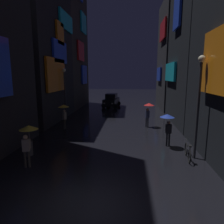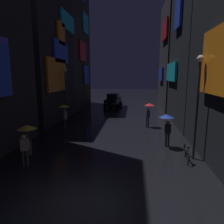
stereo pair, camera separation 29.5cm
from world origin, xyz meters
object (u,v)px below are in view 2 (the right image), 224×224
at_px(bicycle_parked_at_storefront, 186,153).
at_px(trash_bin, 28,147).
at_px(pedestrian_midstreet_centre_yellow, 64,110).
at_px(car_distant, 113,100).
at_px(pedestrian_near_crossing_yellow, 26,134).
at_px(pedestrian_far_right_blue, 167,121).
at_px(pedestrian_midstreet_left_red, 149,108).
at_px(streetlamp_left_far, 66,88).
at_px(streetlamp_right_near, 198,96).

bearing_deg(bicycle_parked_at_storefront, trash_bin, -178.24).
bearing_deg(pedestrian_midstreet_centre_yellow, car_distant, 77.48).
bearing_deg(pedestrian_near_crossing_yellow, pedestrian_far_right_blue, 26.02).
xyz_separation_m(pedestrian_midstreet_left_red, pedestrian_midstreet_centre_yellow, (-7.09, -1.52, 0.00)).
bearing_deg(pedestrian_midstreet_left_red, streetlamp_left_far, 167.34).
xyz_separation_m(pedestrian_midstreet_centre_yellow, car_distant, (2.81, 12.65, -0.74)).
xyz_separation_m(pedestrian_near_crossing_yellow, car_distant, (2.28, 19.61, -0.74)).
relative_size(streetlamp_right_near, streetlamp_left_far, 1.06).
distance_m(pedestrian_far_right_blue, bicycle_parked_at_storefront, 2.43).
distance_m(pedestrian_near_crossing_yellow, bicycle_parked_at_storefront, 8.40).
xyz_separation_m(pedestrian_near_crossing_yellow, trash_bin, (-0.77, 1.40, -1.20)).
height_order(pedestrian_midstreet_centre_yellow, trash_bin, pedestrian_midstreet_centre_yellow).
bearing_deg(streetlamp_left_far, pedestrian_near_crossing_yellow, -81.85).
height_order(pedestrian_midstreet_left_red, car_distant, pedestrian_midstreet_left_red).
distance_m(pedestrian_midstreet_centre_yellow, bicycle_parked_at_storefront, 10.22).
bearing_deg(trash_bin, car_distant, 80.48).
height_order(bicycle_parked_at_storefront, streetlamp_right_near, streetlamp_right_near).
bearing_deg(car_distant, pedestrian_midstreet_centre_yellow, -102.52).
bearing_deg(bicycle_parked_at_storefront, car_distant, 108.05).
relative_size(car_distant, streetlamp_right_near, 0.78).
bearing_deg(streetlamp_right_near, pedestrian_far_right_blue, 124.42).
relative_size(bicycle_parked_at_storefront, car_distant, 0.42).
height_order(pedestrian_far_right_blue, pedestrian_midstreet_left_red, same).
xyz_separation_m(pedestrian_near_crossing_yellow, pedestrian_far_right_blue, (7.32, 3.57, 0.00)).
relative_size(pedestrian_midstreet_left_red, car_distant, 0.49).
relative_size(pedestrian_far_right_blue, bicycle_parked_at_storefront, 1.17).
distance_m(pedestrian_near_crossing_yellow, streetlamp_right_near, 8.90).
bearing_deg(pedestrian_midstreet_centre_yellow, pedestrian_midstreet_left_red, 12.06).
relative_size(pedestrian_far_right_blue, trash_bin, 2.28).
bearing_deg(streetlamp_right_near, car_distant, 109.35).
height_order(streetlamp_left_far, trash_bin, streetlamp_left_far).
bearing_deg(streetlamp_left_far, car_distant, 68.08).
bearing_deg(pedestrian_midstreet_left_red, bicycle_parked_at_storefront, -77.08).
xyz_separation_m(pedestrian_far_right_blue, car_distant, (-5.04, 16.03, -0.74)).
bearing_deg(pedestrian_far_right_blue, pedestrian_near_crossing_yellow, -153.98).
bearing_deg(car_distant, bicycle_parked_at_storefront, -71.95).
height_order(pedestrian_near_crossing_yellow, streetlamp_right_near, streetlamp_right_near).
relative_size(bicycle_parked_at_storefront, trash_bin, 1.95).
distance_m(pedestrian_midstreet_left_red, pedestrian_midstreet_centre_yellow, 7.25).
relative_size(pedestrian_far_right_blue, pedestrian_midstreet_centre_yellow, 1.00).
relative_size(pedestrian_midstreet_centre_yellow, bicycle_parked_at_storefront, 1.17).
relative_size(streetlamp_left_far, trash_bin, 5.58).
bearing_deg(bicycle_parked_at_storefront, streetlamp_right_near, 19.70).
height_order(pedestrian_midstreet_left_red, trash_bin, pedestrian_midstreet_left_red).
xyz_separation_m(pedestrian_near_crossing_yellow, bicycle_parked_at_storefront, (8.13, 1.68, -1.28)).
xyz_separation_m(bicycle_parked_at_storefront, trash_bin, (-8.90, -0.27, 0.08)).
xyz_separation_m(streetlamp_left_far, trash_bin, (0.70, -8.88, -2.80)).
xyz_separation_m(pedestrian_midstreet_centre_yellow, streetlamp_right_near, (9.06, -5.14, 1.78)).
bearing_deg(pedestrian_midstreet_left_red, car_distant, 111.06).
distance_m(pedestrian_midstreet_left_red, streetlamp_right_near, 7.16).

